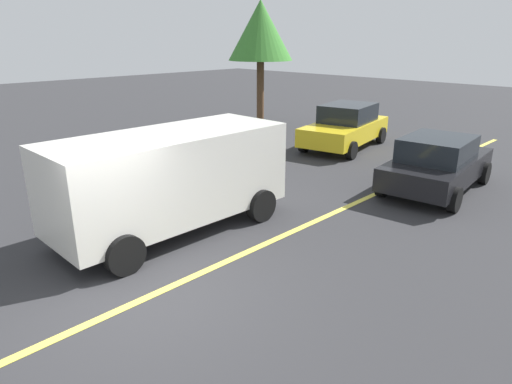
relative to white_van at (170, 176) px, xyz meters
name	(u,v)px	position (x,y,z in m)	size (l,w,h in m)	color
ground_plane	(143,299)	(-2.02, -1.97, -1.27)	(80.00, 80.00, 0.00)	#2D2D30
lane_marking_centre	(267,243)	(0.98, -1.97, -1.26)	(28.00, 0.16, 0.01)	#E0D14C
white_van	(170,176)	(0.00, 0.00, 0.00)	(5.22, 2.30, 2.20)	silver
car_yellow_far_lane	(346,126)	(9.46, 1.82, -0.44)	(4.77, 2.75, 1.65)	gold
car_black_behind_van	(437,163)	(6.80, -2.96, -0.48)	(4.45, 2.41, 1.54)	black
tree_left_verge	(261,31)	(10.25, 7.15, 3.05)	(2.93, 2.93, 5.66)	#513823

